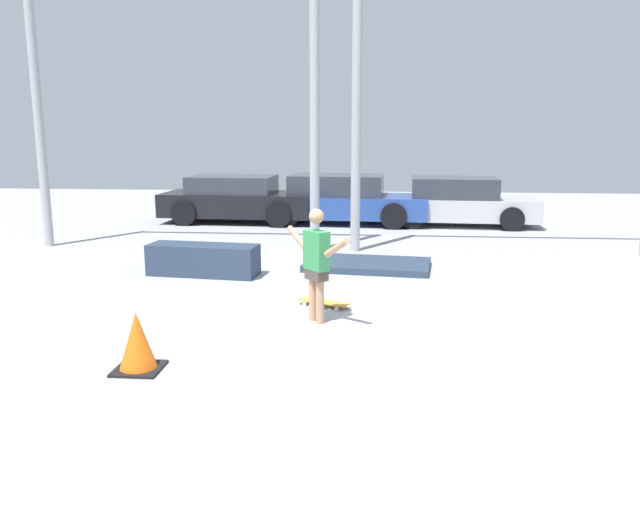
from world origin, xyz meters
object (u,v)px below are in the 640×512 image
parked_car_blue (341,200)px  parked_car_black (237,199)px  manual_pad (368,265)px  parked_car_silver (458,202)px  traffic_cone (137,342)px  skateboarder (316,260)px  grind_box (203,260)px  skateboard (324,302)px

parked_car_blue → parked_car_black: bearing=-177.3°
manual_pad → parked_car_silver: (2.32, 5.48, 0.55)m
parked_car_black → traffic_cone: 10.88m
parked_car_blue → traffic_cone: size_ratio=7.19×
skateboarder → grind_box: bearing=-179.7°
parked_car_blue → parked_car_silver: size_ratio=1.12×
manual_pad → traffic_cone: size_ratio=3.55×
parked_car_blue → parked_car_silver: parked_car_blue is taller
skateboard → parked_car_silver: bearing=94.0°
skateboarder → parked_car_blue: skateboarder is taller
manual_pad → parked_car_silver: 5.98m
grind_box → parked_car_black: parked_car_black is taller
skateboarder → manual_pad: 3.51m
skateboard → traffic_cone: traffic_cone is taller
traffic_cone → grind_box: bearing=96.5°
parked_car_black → traffic_cone: bearing=-81.0°
skateboard → parked_car_blue: bearing=115.1°
parked_car_black → parked_car_silver: size_ratio=1.03×
parked_car_blue → manual_pad: bearing=-78.5°
parked_car_silver → traffic_cone: (-4.69, -10.70, -0.30)m
skateboard → parked_car_silver: parked_car_silver is taller
skateboard → parked_car_silver: 8.64m
parked_car_blue → parked_car_silver: (3.10, -0.06, -0.03)m
skateboard → traffic_cone: size_ratio=1.24×
skateboard → parked_car_black: parked_car_black is taller
skateboarder → parked_car_silver: size_ratio=0.37×
skateboard → parked_car_silver: (2.92, 8.12, 0.55)m
parked_car_black → parked_car_blue: (2.87, -0.04, 0.02)m
skateboarder → manual_pad: (0.64, 3.36, -0.78)m
skateboard → parked_car_black: 8.78m
manual_pad → parked_car_silver: parked_car_silver is taller
skateboarder → skateboard: size_ratio=1.92×
parked_car_silver → manual_pad: bearing=-110.1°
skateboarder → parked_car_black: (-3.02, 8.94, -0.22)m
manual_pad → parked_car_silver: bearing=67.1°
skateboarder → parked_car_blue: bearing=139.9°
skateboard → parked_car_black: (-3.06, 8.21, 0.56)m
skateboard → parked_car_black: size_ratio=0.19×
traffic_cone → manual_pad: bearing=65.5°
manual_pad → parked_car_black: parked_car_black is taller
skateboard → manual_pad: manual_pad is taller
manual_pad → skateboarder: bearing=-100.8°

